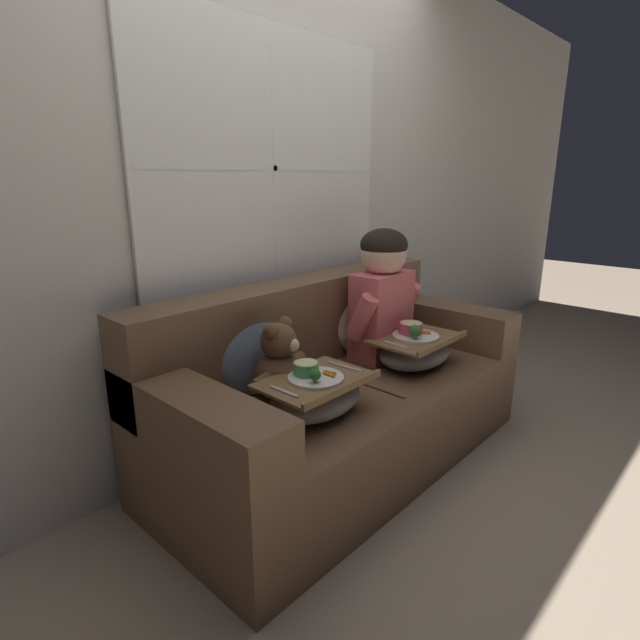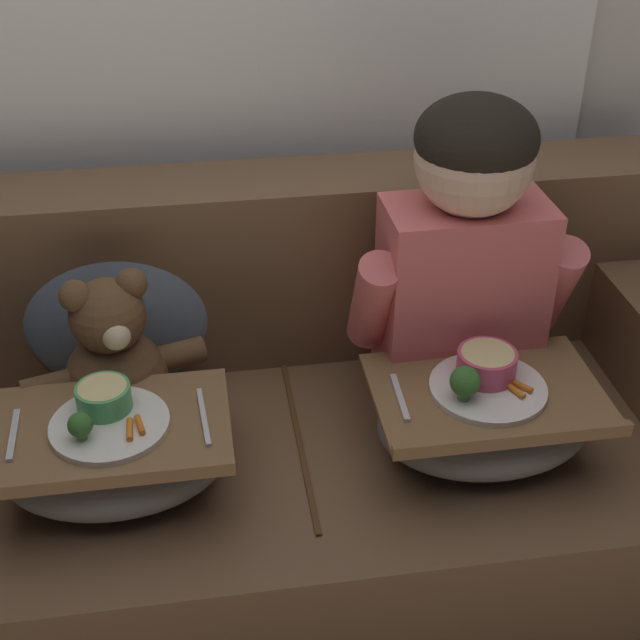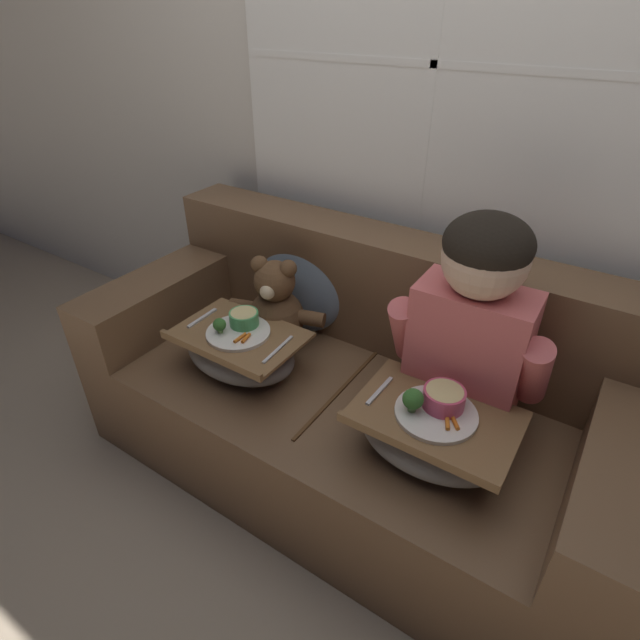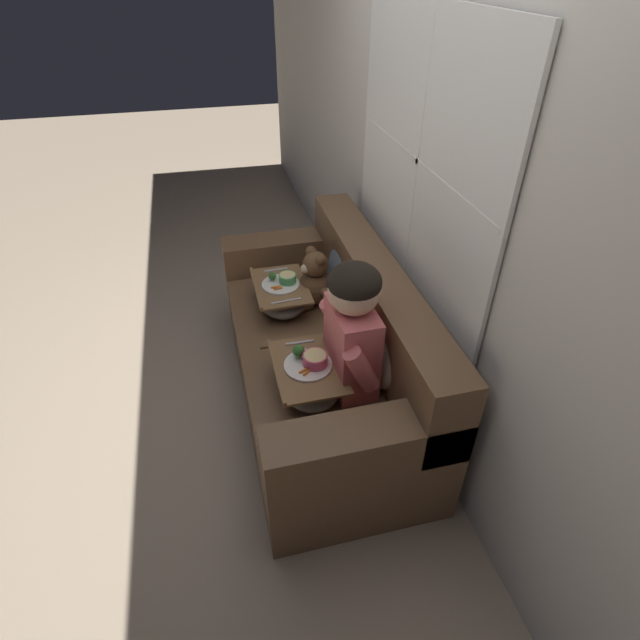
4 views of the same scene
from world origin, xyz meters
name	(u,v)px [view 3 (image 3 of 4)]	position (x,y,z in m)	size (l,w,h in m)	color
ground_plane	(344,466)	(0.00, 0.00, 0.00)	(14.00, 14.00, 0.00)	tan
wall_back_with_window	(437,90)	(0.00, 0.52, 1.30)	(8.00, 0.08, 2.60)	beige
couch	(355,396)	(0.00, 0.06, 0.32)	(1.90, 0.87, 0.85)	brown
throw_pillow_behind_child	(482,338)	(0.37, 0.24, 0.62)	(0.41, 0.20, 0.43)	#C1B293
throw_pillow_behind_teddy	(301,280)	(-0.37, 0.24, 0.62)	(0.43, 0.21, 0.44)	slate
child_figure	(474,315)	(0.37, 0.08, 0.79)	(0.48, 0.24, 0.68)	#DB6666
teddy_bear	(276,308)	(-0.36, 0.07, 0.57)	(0.38, 0.28, 0.36)	brown
lap_tray_child	(433,432)	(0.36, -0.14, 0.51)	(0.45, 0.32, 0.24)	slate
lap_tray_teddy	(240,350)	(-0.37, -0.14, 0.51)	(0.45, 0.31, 0.22)	slate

